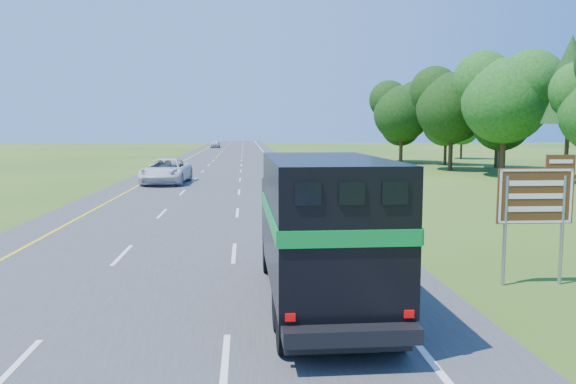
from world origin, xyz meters
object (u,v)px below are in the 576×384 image
at_px(horse_truck, 321,227).
at_px(white_suv, 166,171).
at_px(far_car, 215,144).
at_px(exit_sign, 536,201).

relative_size(horse_truck, white_suv, 1.18).
bearing_deg(white_suv, far_car, 93.73).
height_order(far_car, exit_sign, exit_sign).
bearing_deg(horse_truck, far_car, 93.68).
bearing_deg(far_car, horse_truck, -83.07).
relative_size(horse_truck, exit_sign, 2.27).
distance_m(far_car, exit_sign, 106.99).
distance_m(white_suv, exit_sign, 31.65).
distance_m(horse_truck, far_car, 107.79).
relative_size(far_car, exit_sign, 1.31).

